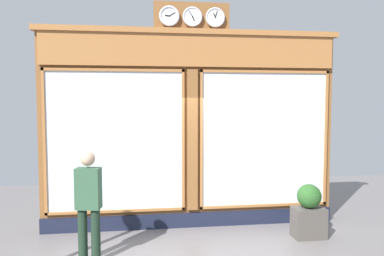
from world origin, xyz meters
TOP-DOWN VIEW (x-y plane):
  - shop_facade at (0.00, -0.13)m, footprint 5.77×0.42m
  - pedestrian at (1.76, 1.37)m, footprint 0.39×0.28m
  - planter_box at (-1.99, 0.86)m, footprint 0.56×0.36m
  - planter_shrub at (-1.99, 0.86)m, footprint 0.43×0.43m

SIDE VIEW (x-z plane):
  - planter_box at x=-1.99m, z-range 0.00..0.54m
  - planter_shrub at x=-1.99m, z-range 0.54..0.96m
  - pedestrian at x=1.76m, z-range 0.09..1.78m
  - shop_facade at x=0.00m, z-range -0.23..4.06m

